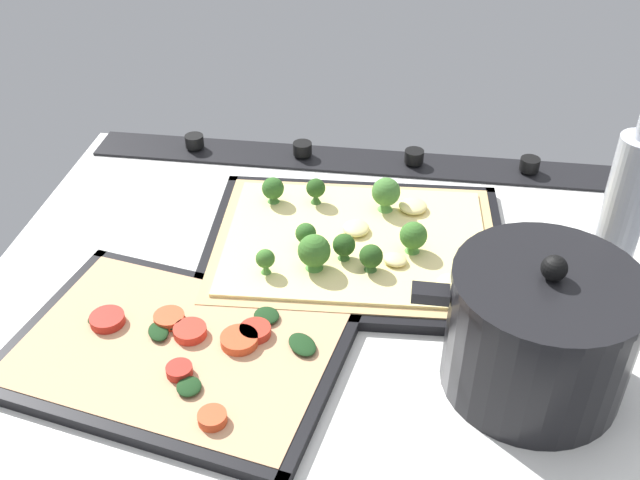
{
  "coord_description": "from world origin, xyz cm",
  "views": [
    {
      "loc": [
        -7.69,
        66.54,
        55.2
      ],
      "look_at": [
        1.81,
        -1.18,
        5.1
      ],
      "focal_mm": 41.45,
      "sensor_mm": 36.0,
      "label": 1
    }
  ],
  "objects_px": {
    "broccoli_pizza": "(355,240)",
    "baking_tray_back": "(177,353)",
    "veggie_pizza_back": "(179,347)",
    "cooking_pot": "(539,332)",
    "oil_bottle": "(623,212)",
    "baking_tray_front": "(355,249)"
  },
  "relations": [
    {
      "from": "baking_tray_front",
      "to": "oil_bottle",
      "type": "bearing_deg",
      "value": 174.92
    },
    {
      "from": "veggie_pizza_back",
      "to": "baking_tray_back",
      "type": "bearing_deg",
      "value": 25.46
    },
    {
      "from": "broccoli_pizza",
      "to": "baking_tray_back",
      "type": "bearing_deg",
      "value": 51.03
    },
    {
      "from": "baking_tray_front",
      "to": "veggie_pizza_back",
      "type": "distance_m",
      "value": 0.26
    },
    {
      "from": "broccoli_pizza",
      "to": "baking_tray_back",
      "type": "xyz_separation_m",
      "value": [
        0.17,
        0.2,
        -0.01
      ]
    },
    {
      "from": "baking_tray_front",
      "to": "baking_tray_back",
      "type": "distance_m",
      "value": 0.26
    },
    {
      "from": "oil_bottle",
      "to": "baking_tray_front",
      "type": "bearing_deg",
      "value": -5.08
    },
    {
      "from": "broccoli_pizza",
      "to": "baking_tray_back",
      "type": "distance_m",
      "value": 0.26
    },
    {
      "from": "cooking_pot",
      "to": "baking_tray_front",
      "type": "bearing_deg",
      "value": -44.56
    },
    {
      "from": "baking_tray_back",
      "to": "cooking_pot",
      "type": "xyz_separation_m",
      "value": [
        -0.36,
        -0.02,
        0.06
      ]
    },
    {
      "from": "baking_tray_front",
      "to": "veggie_pizza_back",
      "type": "xyz_separation_m",
      "value": [
        0.16,
        0.2,
        0.01
      ]
    },
    {
      "from": "broccoli_pizza",
      "to": "baking_tray_front",
      "type": "bearing_deg",
      "value": -118.75
    },
    {
      "from": "broccoli_pizza",
      "to": "cooking_pot",
      "type": "distance_m",
      "value": 0.28
    },
    {
      "from": "baking_tray_back",
      "to": "oil_bottle",
      "type": "height_order",
      "value": "oil_bottle"
    },
    {
      "from": "cooking_pot",
      "to": "oil_bottle",
      "type": "xyz_separation_m",
      "value": [
        -0.1,
        -0.16,
        0.04
      ]
    },
    {
      "from": "baking_tray_front",
      "to": "baking_tray_back",
      "type": "height_order",
      "value": "same"
    },
    {
      "from": "veggie_pizza_back",
      "to": "oil_bottle",
      "type": "height_order",
      "value": "oil_bottle"
    },
    {
      "from": "broccoli_pizza",
      "to": "veggie_pizza_back",
      "type": "bearing_deg",
      "value": 51.31
    },
    {
      "from": "veggie_pizza_back",
      "to": "cooking_pot",
      "type": "distance_m",
      "value": 0.36
    },
    {
      "from": "baking_tray_front",
      "to": "broccoli_pizza",
      "type": "bearing_deg",
      "value": 61.25
    },
    {
      "from": "oil_bottle",
      "to": "broccoli_pizza",
      "type": "bearing_deg",
      "value": -4.92
    },
    {
      "from": "baking_tray_front",
      "to": "broccoli_pizza",
      "type": "relative_size",
      "value": 1.07
    }
  ]
}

